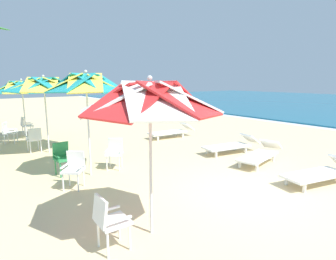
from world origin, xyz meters
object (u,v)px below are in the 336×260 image
sun_lounger_0 (321,172)px  plastic_chair_5 (8,131)px  plastic_chair_6 (26,125)px  beach_umbrella_3 (22,88)px  beach_umbrella_2 (44,85)px  sun_lounger_2 (231,145)px  plastic_chair_4 (34,138)px  plastic_chair_0 (109,219)px  beach_umbrella_1 (86,84)px  plastic_chair_3 (63,156)px  plastic_chair_2 (115,151)px  sun_lounger_1 (260,154)px  sun_lounger_3 (171,131)px  plastic_chair_1 (74,167)px  beach_umbrella_0 (150,99)px

sun_lounger_0 → plastic_chair_5: bearing=-150.1°
plastic_chair_6 → sun_lounger_0: (10.94, 4.64, -0.22)m
beach_umbrella_3 → sun_lounger_0: size_ratio=1.15×
beach_umbrella_2 → sun_lounger_2: (3.89, 5.09, -2.06)m
plastic_chair_4 → plastic_chair_0: bearing=-3.1°
beach_umbrella_1 → sun_lounger_0: bearing=47.1°
plastic_chair_3 → plastic_chair_6: 6.46m
beach_umbrella_1 → beach_umbrella_3: 6.04m
plastic_chair_2 → plastic_chair_5: (-5.45, -1.99, 0.00)m
plastic_chair_2 → sun_lounger_1: bearing=59.8°
plastic_chair_4 → sun_lounger_1: bearing=43.3°
plastic_chair_0 → sun_lounger_1: 5.79m
plastic_chair_3 → sun_lounger_3: plastic_chair_3 is taller
plastic_chair_3 → sun_lounger_2: (1.24, 5.36, -0.22)m
sun_lounger_3 → sun_lounger_1: bearing=-1.6°
beach_umbrella_2 → sun_lounger_3: (0.55, 5.02, -2.06)m
plastic_chair_3 → sun_lounger_0: 6.63m
beach_umbrella_1 → plastic_chair_1: beach_umbrella_1 is taller
plastic_chair_0 → beach_umbrella_1: (-3.41, 1.04, 1.91)m
plastic_chair_3 → beach_umbrella_2: size_ratio=0.32×
beach_umbrella_2 → beach_umbrella_0: bearing=0.1°
beach_umbrella_0 → sun_lounger_2: beach_umbrella_0 is taller
plastic_chair_1 → beach_umbrella_3: size_ratio=0.34×
plastic_chair_2 → plastic_chair_4: (-3.38, -1.45, 0.00)m
plastic_chair_4 → sun_lounger_2: size_ratio=0.39×
plastic_chair_0 → sun_lounger_0: (0.59, 5.34, -0.22)m
beach_umbrella_0 → sun_lounger_2: bearing=117.5°
plastic_chair_5 → sun_lounger_2: 8.74m
plastic_chair_0 → plastic_chair_5: bearing=-178.9°
sun_lounger_0 → beach_umbrella_0: bearing=-97.6°
sun_lounger_1 → sun_lounger_2: size_ratio=1.00×
plastic_chair_2 → sun_lounger_2: 4.12m
plastic_chair_5 → sun_lounger_1: size_ratio=0.39×
plastic_chair_6 → plastic_chair_2: bearing=9.4°
plastic_chair_0 → plastic_chair_2: same height
sun_lounger_1 → plastic_chair_6: bearing=-151.3°
beach_umbrella_3 → sun_lounger_3: size_ratio=1.18×
beach_umbrella_3 → sun_lounger_2: bearing=38.1°
plastic_chair_2 → plastic_chair_3: same height
plastic_chair_6 → sun_lounger_0: bearing=23.0°
plastic_chair_0 → beach_umbrella_3: bearing=176.8°
beach_umbrella_3 → plastic_chair_5: (0.42, -0.70, -1.71)m
sun_lounger_1 → plastic_chair_5: bearing=-142.9°
plastic_chair_0 → sun_lounger_2: plastic_chair_0 is taller
plastic_chair_6 → beach_umbrella_3: bearing=-10.1°
plastic_chair_2 → sun_lounger_3: (-2.45, 3.94, -0.22)m
plastic_chair_6 → sun_lounger_3: (4.35, 5.07, -0.22)m
plastic_chair_2 → sun_lounger_0: plastic_chair_2 is taller
beach_umbrella_1 → plastic_chair_5: size_ratio=3.20×
beach_umbrella_1 → sun_lounger_3: (-2.60, 4.73, -2.13)m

